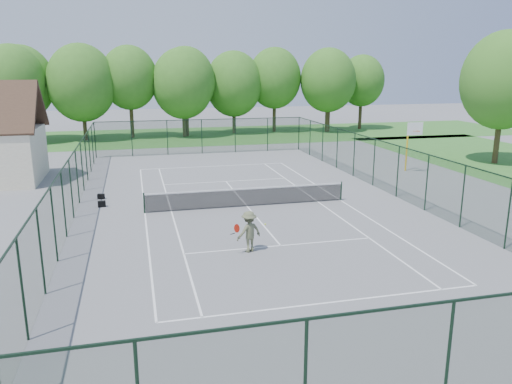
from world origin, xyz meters
TOP-DOWN VIEW (x-y plane):
  - ground at (0.00, 0.00)m, footprint 140.00×140.00m
  - grass_far at (0.00, 30.00)m, footprint 80.00×16.00m
  - court_lines at (0.00, 0.00)m, footprint 11.05×23.85m
  - tennis_net at (0.00, 0.00)m, footprint 11.08×0.08m
  - fence_enclosure at (0.00, 0.00)m, footprint 18.05×36.05m
  - tree_line_far at (0.00, 30.00)m, footprint 39.40×6.40m
  - basketball_goal at (13.54, 6.32)m, footprint 1.20×1.43m
  - tree_side at (22.00, 7.80)m, footprint 6.45×6.45m
  - sports_bag_a at (-7.73, 1.82)m, footprint 0.44×0.30m
  - sports_bag_b at (-7.86, 3.61)m, footprint 0.43×0.32m
  - tennis_player at (-1.46, -6.74)m, footprint 1.71×1.00m

SIDE VIEW (x-z plane):
  - ground at x=0.00m, z-range 0.00..0.00m
  - court_lines at x=0.00m, z-range 0.00..0.01m
  - grass_far at x=0.00m, z-range 0.00..0.01m
  - sports_bag_b at x=-7.86m, z-range 0.00..0.29m
  - sports_bag_a at x=-7.73m, z-range 0.00..0.33m
  - tennis_net at x=0.00m, z-range 0.03..1.13m
  - tennis_player at x=-1.46m, z-range 0.00..1.73m
  - fence_enclosure at x=0.00m, z-range 0.05..3.07m
  - basketball_goal at x=13.54m, z-range 0.74..4.39m
  - tree_line_far at x=0.00m, z-range 1.14..10.84m
  - tree_side at x=22.00m, z-range 1.33..11.55m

